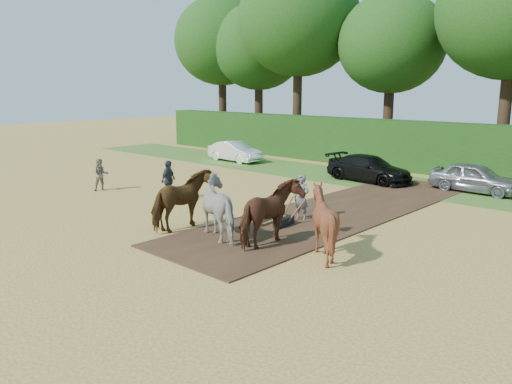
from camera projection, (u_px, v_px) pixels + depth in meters
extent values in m
plane|color=gold|center=(183.00, 241.00, 16.42)|extent=(120.00, 120.00, 0.00)
cube|color=#472D1C|center=(341.00, 210.00, 20.41)|extent=(4.50, 17.00, 0.05)
cube|color=#38601E|center=(391.00, 183.00, 26.41)|extent=(50.00, 5.00, 0.03)
cube|color=#14380F|center=(430.00, 148.00, 29.32)|extent=(46.00, 1.60, 3.00)
imported|color=tan|center=(101.00, 175.00, 24.30)|extent=(0.86, 0.95, 1.58)
imported|color=#282C35|center=(168.00, 180.00, 22.28)|extent=(0.80, 1.14, 1.79)
imported|color=brown|center=(183.00, 201.00, 17.61)|extent=(1.39, 2.58, 2.09)
imported|color=beige|center=(225.00, 207.00, 16.68)|extent=(2.26, 1.99, 2.09)
imported|color=#562A1B|center=(271.00, 214.00, 15.74)|extent=(1.39, 2.58, 2.09)
imported|color=brown|center=(323.00, 222.00, 14.81)|extent=(1.89, 2.08, 2.09)
cube|color=black|center=(284.00, 222.00, 18.09)|extent=(0.45, 0.93, 0.35)
cube|color=brown|center=(274.00, 221.00, 17.58)|extent=(0.25, 1.40, 0.10)
cylinder|color=brown|center=(287.00, 208.00, 18.57)|extent=(0.31, 1.00, 0.73)
cylinder|color=brown|center=(297.00, 210.00, 18.31)|extent=(0.09, 1.01, 0.73)
imported|color=gray|center=(301.00, 198.00, 18.88)|extent=(0.68, 0.49, 1.75)
imported|color=white|center=(235.00, 152.00, 33.97)|extent=(4.24, 1.63, 1.38)
imported|color=black|center=(369.00, 169.00, 26.70)|extent=(5.00, 2.40, 1.40)
imported|color=gray|center=(475.00, 178.00, 23.92)|extent=(4.22, 1.77, 1.42)
cylinder|color=#382616|center=(223.00, 110.00, 45.23)|extent=(0.70, 0.70, 5.85)
ellipsoid|color=#163F11|center=(222.00, 41.00, 43.98)|extent=(8.40, 8.40, 7.73)
cylinder|color=#382616|center=(259.00, 114.00, 42.96)|extent=(0.70, 0.70, 5.40)
ellipsoid|color=#163F11|center=(259.00, 47.00, 41.80)|extent=(7.80, 7.80, 7.18)
cylinder|color=#382616|center=(297.00, 110.00, 38.78)|extent=(0.70, 0.70, 6.53)
ellipsoid|color=#163F11|center=(299.00, 19.00, 37.40)|extent=(9.20, 9.20, 8.46)
cylinder|color=#382616|center=(388.00, 122.00, 35.30)|extent=(0.70, 0.70, 5.17)
ellipsoid|color=#163F11|center=(392.00, 43.00, 34.20)|extent=(7.40, 7.40, 6.81)
cylinder|color=#382616|center=(503.00, 121.00, 29.14)|extent=(0.70, 0.70, 6.08)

